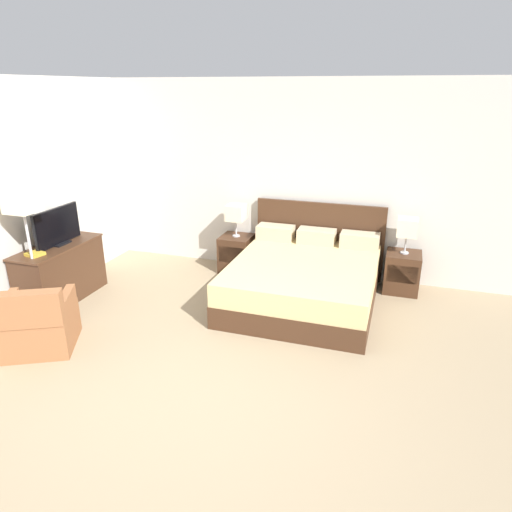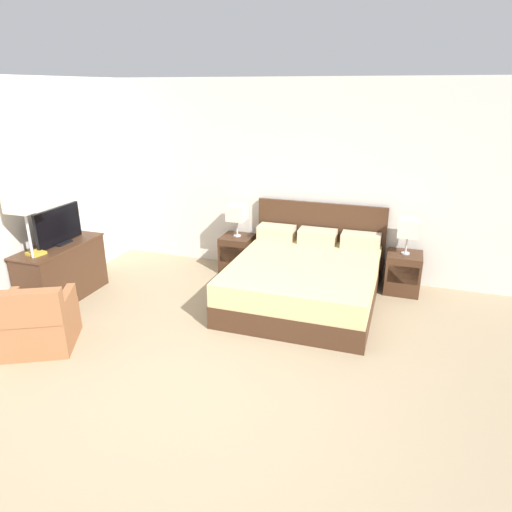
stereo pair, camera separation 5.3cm
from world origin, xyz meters
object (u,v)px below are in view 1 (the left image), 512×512
object	(u,v)px
bed	(304,279)
tv	(57,227)
table_lamp_left	(236,213)
dresser	(61,272)
nightstand_left	(237,253)
floor_lamp	(23,209)
table_lamp_right	(407,228)
armchair_by_window	(38,325)
nightstand_right	(402,272)
book_red_cover	(35,254)

from	to	relation	value
bed	tv	bearing A→B (deg)	-164.12
table_lamp_left	dresser	bearing A→B (deg)	-138.05
nightstand_left	floor_lamp	world-z (taller)	floor_lamp
table_lamp_right	armchair_by_window	size ratio (longest dim) A/B	0.52
armchair_by_window	table_lamp_left	bearing A→B (deg)	65.92
table_lamp_right	armchair_by_window	xyz separation A→B (m)	(-3.63, -2.74, -0.62)
nightstand_left	dresser	world-z (taller)	dresser
table_lamp_right	armchair_by_window	bearing A→B (deg)	-142.96
floor_lamp	tv	bearing A→B (deg)	95.58
bed	table_lamp_left	bearing A→B (deg)	148.95
dresser	table_lamp_left	bearing A→B (deg)	41.95
table_lamp_right	tv	distance (m)	4.52
dresser	floor_lamp	xyz separation A→B (m)	(0.06, -0.48, 0.97)
nightstand_right	table_lamp_left	size ratio (longest dim) A/B	1.13
table_lamp_left	floor_lamp	bearing A→B (deg)	-129.87
tv	floor_lamp	size ratio (longest dim) A/B	0.48
nightstand_right	table_lamp_right	world-z (taller)	table_lamp_right
nightstand_left	table_lamp_right	xyz separation A→B (m)	(2.41, 0.00, 0.63)
armchair_by_window	floor_lamp	size ratio (longest dim) A/B	0.57
armchair_by_window	book_red_cover	bearing A→B (deg)	129.76
dresser	armchair_by_window	size ratio (longest dim) A/B	1.33
bed	table_lamp_left	world-z (taller)	bed
bed	floor_lamp	bearing A→B (deg)	-154.82
dresser	floor_lamp	world-z (taller)	floor_lamp
tv	table_lamp_left	bearing A→B (deg)	40.97
nightstand_right	dresser	world-z (taller)	dresser
table_lamp_right	dresser	size ratio (longest dim) A/B	0.39
bed	floor_lamp	distance (m)	3.45
nightstand_right	table_lamp_left	xyz separation A→B (m)	(-2.41, 0.00, 0.63)
bed	book_red_cover	world-z (taller)	bed
table_lamp_right	dresser	xyz separation A→B (m)	(-4.24, -1.65, -0.52)
tv	bed	bearing A→B (deg)	15.88
table_lamp_right	dresser	bearing A→B (deg)	-158.79
bed	tv	xyz separation A→B (m)	(-3.03, -0.86, 0.67)
bed	book_red_cover	bearing A→B (deg)	-156.77
armchair_by_window	tv	bearing A→B (deg)	117.55
floor_lamp	dresser	bearing A→B (deg)	96.54
table_lamp_right	nightstand_left	bearing A→B (deg)	-179.97
dresser	book_red_cover	size ratio (longest dim) A/B	6.55
table_lamp_right	book_red_cover	distance (m)	4.69
table_lamp_left	book_red_cover	bearing A→B (deg)	-132.01
table_lamp_left	tv	bearing A→B (deg)	-139.03
nightstand_left	armchair_by_window	distance (m)	3.00
table_lamp_right	book_red_cover	size ratio (longest dim) A/B	2.58
nightstand_left	dresser	bearing A→B (deg)	-138.08
floor_lamp	table_lamp_left	bearing A→B (deg)	50.13
nightstand_left	table_lamp_left	world-z (taller)	table_lamp_left
nightstand_left	armchair_by_window	xyz separation A→B (m)	(-1.23, -2.74, 0.01)
nightstand_left	table_lamp_left	distance (m)	0.63
nightstand_left	floor_lamp	xyz separation A→B (m)	(-1.78, -2.12, 1.08)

